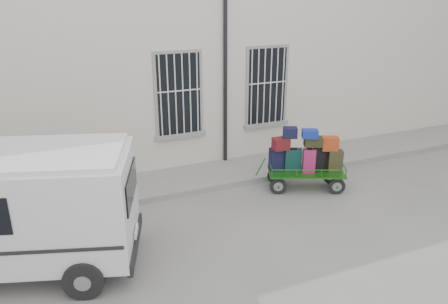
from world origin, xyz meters
TOP-DOWN VIEW (x-y plane):
  - ground at (0.00, 0.00)m, footprint 80.00×80.00m
  - building at (0.00, 5.50)m, footprint 24.00×5.15m
  - sidewalk at (0.00, 2.20)m, footprint 24.00×1.70m
  - luggage_cart at (2.21, 0.59)m, footprint 2.27×1.57m
  - van at (-4.74, -0.27)m, footprint 4.97×3.24m

SIDE VIEW (x-z plane):
  - ground at x=0.00m, z-range 0.00..0.00m
  - sidewalk at x=0.00m, z-range 0.00..0.15m
  - luggage_cart at x=2.21m, z-range 0.00..1.67m
  - van at x=-4.74m, z-range 0.17..2.50m
  - building at x=0.00m, z-range 0.00..6.00m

